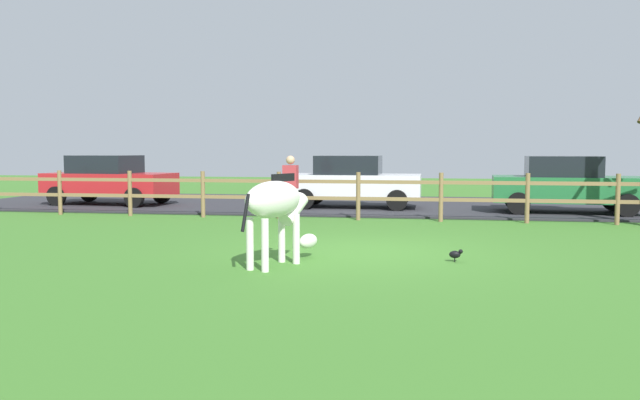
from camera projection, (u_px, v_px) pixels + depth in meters
ground_plane at (366, 251)px, 11.25m from camera, size 60.00×60.00×0.00m
parking_asphalt at (394, 205)px, 20.39m from camera, size 28.00×7.40×0.05m
paddock_fence at (358, 193)px, 16.23m from camera, size 20.74×0.11×1.22m
zebra at (277, 206)px, 9.76m from camera, size 1.01×1.83×1.41m
crow_on_grass at (456, 254)px, 10.17m from camera, size 0.22×0.10×0.20m
parked_car_green at (566, 184)px, 17.66m from camera, size 4.10×2.08×1.56m
parked_car_red at (109, 179)px, 20.39m from camera, size 4.13×2.14×1.56m
parked_car_white at (352, 181)px, 19.28m from camera, size 4.01×1.90×1.56m
visitor_near_fence at (291, 185)px, 15.98m from camera, size 0.38×0.25×1.64m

